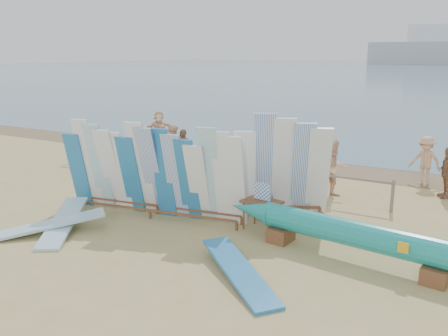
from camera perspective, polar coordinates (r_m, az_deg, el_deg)
The scene contains 22 objects.
ground at distance 13.36m, azimuth -9.40°, elevation -4.80°, with size 160.00×160.00×0.00m, color tan.
wet_sand_strip at distance 19.28m, azimuth 4.02°, elevation 1.09°, with size 40.00×2.60×0.01m, color brown.
distant_ship at distance 190.89m, azimuth 23.93°, elevation 12.89°, with size 45.00×8.00×14.00m.
fence at distance 15.54m, azimuth -2.60°, elevation 0.42°, with size 12.08×0.08×0.90m.
main_surfboard_rack at distance 12.37m, azimuth -8.59°, elevation -0.76°, with size 5.10×1.33×2.53m.
side_surfboard_rack at distance 12.10m, azimuth 7.05°, elevation -0.45°, with size 2.48×1.67×2.80m.
outrigger_canoe at distance 10.17m, azimuth 15.12°, elevation -7.78°, with size 6.13×1.35×0.87m.
vendor_table at distance 11.54m, azimuth 4.55°, elevation -5.58°, with size 0.99×0.78×1.19m.
flat_board_a at distance 12.30m, azimuth -18.69°, elevation -7.00°, with size 0.56×2.70×0.07m, color #88C2DA.
flat_board_d at distance 9.30m, azimuth 1.83°, elevation -13.13°, with size 0.56×2.70×0.07m, color #2270AD.
flat_board_b at distance 12.17m, azimuth -20.44°, elevation -7.37°, with size 0.56×2.70×0.07m, color #88C2DA.
beach_chair_left at distance 16.66m, azimuth -0.45°, elevation -0.07°, with size 0.63×0.64×0.79m.
beach_chair_right at distance 16.59m, azimuth 0.37°, elevation 0.05°, with size 0.71×0.73×0.97m.
stroller at distance 15.57m, azimuth 6.47°, elevation -0.44°, with size 0.59×0.80×1.04m.
beachgoer_2 at distance 17.08m, azimuth -6.13°, elevation 2.36°, with size 0.84×0.40×1.72m, color beige.
beachgoer_1 at distance 17.84m, azimuth -7.57°, elevation 2.61°, with size 0.59×0.32×1.61m, color #8C6042.
beachgoer_10 at distance 15.41m, azimuth 25.25°, elevation -0.49°, with size 0.90×0.39×1.54m, color #8C6042.
beachgoer_7 at distance 17.12m, azimuth 9.76°, elevation 2.38°, with size 0.65×0.36×1.79m, color #8C6042.
beachgoer_11 at distance 22.01m, azimuth -7.81°, elevation 4.72°, with size 1.50×0.49×1.62m, color beige.
beachgoer_8 at distance 14.35m, azimuth 13.04°, elevation -0.05°, with size 0.85×0.41×1.74m, color beige.
beachgoer_9 at distance 16.67m, azimuth 23.07°, elevation 0.83°, with size 1.03×0.43×1.60m, color tan.
beachgoer_4 at distance 16.84m, azimuth -4.96°, elevation 2.00°, with size 0.94×0.40×1.60m, color #8C6042.
Camera 1 is at (8.01, -9.83, 4.19)m, focal length 38.00 mm.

